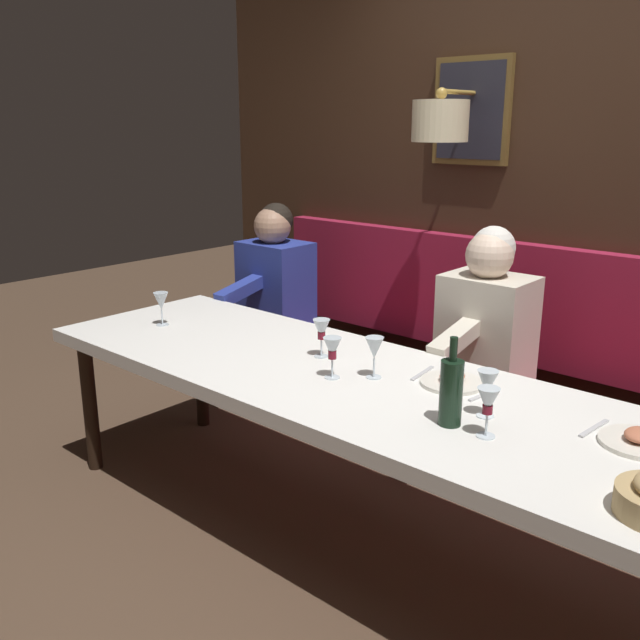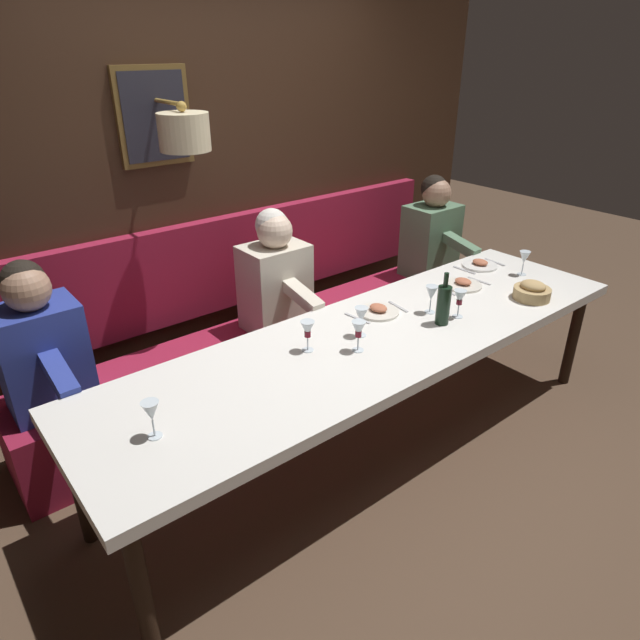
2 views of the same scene
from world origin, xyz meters
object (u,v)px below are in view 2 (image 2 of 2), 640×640
diner_middle (40,343)px  wine_glass_6 (460,298)px  wine_glass_0 (361,316)px  wine_glass_5 (308,330)px  bread_bowl (532,291)px  dining_table (377,344)px  wine_glass_3 (524,258)px  wine_glass_2 (358,330)px  wine_glass_1 (151,412)px  wine_glass_4 (431,294)px  diner_near (275,275)px  wine_bottle (443,304)px  diner_nearest (432,230)px

diner_middle → wine_glass_6: (-1.01, -1.96, 0.04)m
wine_glass_0 → wine_glass_5: size_ratio=1.00×
wine_glass_0 → bread_bowl: 1.17m
dining_table → wine_glass_3: wine_glass_3 is taller
diner_middle → bread_bowl: diner_middle is taller
wine_glass_5 → wine_glass_2: bearing=-129.2°
wine_glass_2 → wine_glass_3: (0.06, -1.55, 0.00)m
wine_glass_0 → wine_glass_6: (-0.18, -0.58, -0.00)m
wine_glass_0 → wine_glass_6: 0.61m
dining_table → wine_glass_2: bearing=106.7°
wine_glass_1 → wine_glass_2: bearing=-89.9°
wine_glass_3 → wine_glass_6: same height
dining_table → bread_bowl: size_ratio=14.78×
dining_table → wine_glass_1: (-0.06, 1.28, 0.17)m
wine_glass_4 → diner_near: bearing=28.3°
wine_glass_1 → wine_glass_5: same height
wine_glass_3 → wine_glass_5: 1.75m
wine_glass_4 → wine_glass_5: bearing=83.4°
wine_glass_3 → wine_glass_6: (-0.14, 0.85, -0.00)m
wine_glass_6 → bread_bowl: 0.57m
wine_glass_1 → wine_bottle: size_ratio=0.55×
diner_nearest → bread_bowl: size_ratio=3.60×
diner_nearest → wine_glass_6: diner_nearest is taller
wine_glass_6 → wine_bottle: bearing=88.2°
diner_middle → wine_glass_4: diner_middle is taller
dining_table → wine_glass_0: 0.20m
diner_nearest → wine_glass_6: (-1.01, 0.95, 0.04)m
diner_middle → wine_glass_1: diner_middle is taller
diner_nearest → wine_glass_6: bearing=136.9°
dining_table → wine_glass_5: size_ratio=19.83×
wine_glass_2 → wine_glass_5: (0.16, 0.20, 0.00)m
wine_glass_1 → wine_glass_3: bearing=-88.6°
wine_glass_0 → wine_glass_2: bearing=132.3°
wine_glass_4 → wine_glass_6: size_ratio=1.00×
diner_near → wine_bottle: size_ratio=2.64×
wine_glass_5 → wine_glass_6: (-0.23, -0.90, 0.00)m
dining_table → wine_glass_4: 0.46m
wine_glass_2 → diner_nearest: bearing=-60.3°
wine_glass_4 → dining_table: bearing=91.0°
diner_nearest → wine_glass_5: (-0.78, 1.85, 0.04)m
wine_bottle → wine_glass_5: bearing=73.2°
diner_middle → wine_glass_4: size_ratio=4.82×
wine_glass_3 → bread_bowl: wine_glass_3 is taller
dining_table → diner_near: bearing=2.8°
wine_glass_1 → dining_table: bearing=-87.4°
diner_middle → wine_glass_2: size_ratio=4.82×
wine_glass_4 → wine_glass_0: bearing=85.1°
wine_glass_0 → bread_bowl: size_ratio=0.75×
wine_glass_3 → wine_glass_0: bearing=88.2°
wine_glass_1 → diner_nearest: bearing=-71.0°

